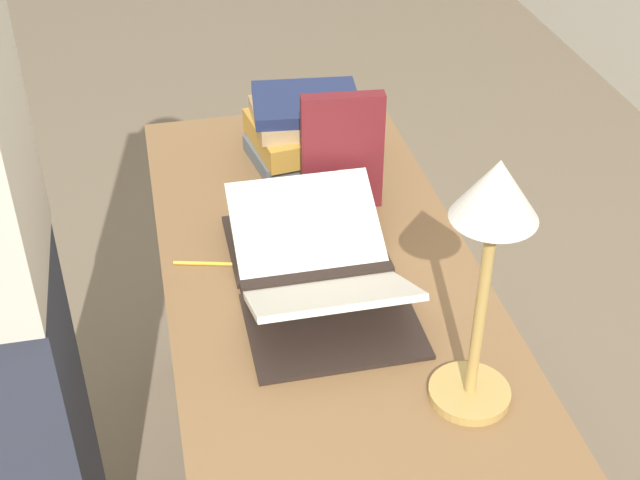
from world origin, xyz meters
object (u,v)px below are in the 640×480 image
at_px(open_book, 318,269).
at_px(pencil, 211,264).
at_px(book_stack_tall, 306,128).
at_px(book_standing_upright, 342,152).
at_px(coffee_mug, 346,180).
at_px(reading_lamp, 491,233).

distance_m(open_book, pencil, 0.21).
bearing_deg(book_stack_tall, book_standing_upright, 8.37).
bearing_deg(book_stack_tall, coffee_mug, 13.03).
xyz_separation_m(reading_lamp, coffee_mug, (-0.60, -0.06, -0.27)).
xyz_separation_m(book_stack_tall, pencil, (0.36, -0.26, -0.07)).
distance_m(book_stack_tall, pencil, 0.45).
relative_size(open_book, reading_lamp, 1.13).
xyz_separation_m(book_stack_tall, reading_lamp, (0.79, 0.10, 0.24)).
distance_m(open_book, book_stack_tall, 0.47).
relative_size(book_stack_tall, coffee_mug, 2.41).
distance_m(book_stack_tall, coffee_mug, 0.20).
bearing_deg(reading_lamp, book_stack_tall, -172.76).
xyz_separation_m(book_standing_upright, coffee_mug, (-0.02, 0.01, -0.08)).
relative_size(book_standing_upright, reading_lamp, 0.58).
bearing_deg(pencil, book_standing_upright, 117.31).
xyz_separation_m(open_book, coffee_mug, (-0.27, 0.12, 0.02)).
distance_m(open_book, coffee_mug, 0.29).
height_order(open_book, book_standing_upright, book_standing_upright).
bearing_deg(book_standing_upright, reading_lamp, 12.10).
bearing_deg(reading_lamp, open_book, -152.77).
distance_m(reading_lamp, coffee_mug, 0.66).
distance_m(book_standing_upright, pencil, 0.35).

